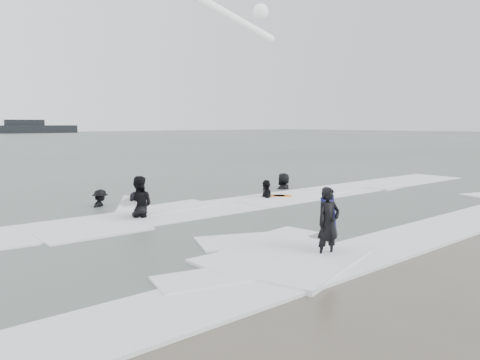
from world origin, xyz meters
TOP-DOWN VIEW (x-y plane):
  - ground at (0.00, 0.00)m, footprint 320.00×320.00m
  - surfer_centre at (-1.86, -0.31)m, footprint 0.65×0.49m
  - surfer_wading at (-3.10, 6.19)m, footprint 1.17×1.14m
  - surfer_breaker at (-3.25, 8.78)m, footprint 1.12×1.04m
  - surfer_right_near at (2.51, 6.43)m, footprint 1.08×1.18m
  - surfer_right_far at (4.91, 7.90)m, footprint 1.11×1.02m
  - surf_foam at (0.00, 3.70)m, footprint 30.03×9.06m
  - bodyboards at (-0.68, 4.12)m, footprint 7.51×6.95m
  - vessel_horizon at (29.70, 141.85)m, footprint 29.61×5.29m

SIDE VIEW (x-z plane):
  - ground at x=0.00m, z-range 0.00..0.00m
  - surfer_centre at x=-1.86m, z-range -0.80..0.80m
  - surfer_wading at x=-3.10m, z-range -0.95..0.95m
  - surfer_breaker at x=-3.25m, z-range -0.76..0.76m
  - surfer_right_near at x=2.51m, z-range -0.97..0.97m
  - surfer_right_far at x=4.91m, z-range -0.96..0.96m
  - surf_foam at x=0.00m, z-range 0.00..0.08m
  - bodyboards at x=-0.68m, z-range -0.13..1.12m
  - vessel_horizon at x=29.70m, z-range -0.52..3.50m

